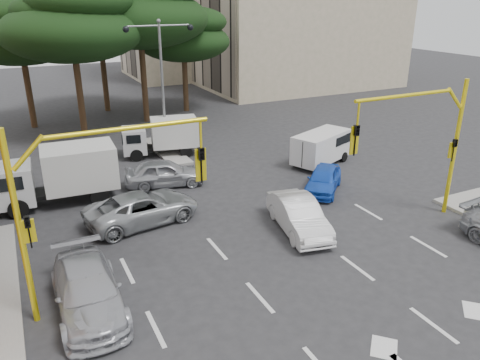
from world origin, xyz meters
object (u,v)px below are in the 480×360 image
object	(u,v)px
signal_mast_left	(83,192)
van_white	(321,148)
car_blue_compact	(323,179)
car_silver_cross_b	(165,173)
car_silver_cross_a	(143,208)
box_truck_b	(161,137)
car_white_hatch	(299,215)
car_silver_wagon	(88,291)
signal_mast_right	(427,134)
box_truck_a	(59,176)
street_lamp_center	(161,64)

from	to	relation	value
signal_mast_left	van_white	distance (m)	16.42
car_blue_compact	car_silver_cross_b	bearing A→B (deg)	-166.19
car_silver_cross_a	box_truck_b	bearing A→B (deg)	-31.23
car_white_hatch	car_silver_wagon	world-z (taller)	car_white_hatch
car_white_hatch	box_truck_b	world-z (taller)	box_truck_b
box_truck_b	car_white_hatch	bearing A→B (deg)	-157.97
signal_mast_right	box_truck_a	xyz separation A→B (m)	(-13.64, 8.74, -2.55)
box_truck_a	signal_mast_right	bearing A→B (deg)	-119.66
box_truck_a	signal_mast_left	bearing A→B (deg)	-176.79
street_lamp_center	car_silver_cross_b	distance (m)	7.36
car_silver_cross_b	box_truck_b	bearing A→B (deg)	-2.43
car_silver_wagon	signal_mast_right	bearing A→B (deg)	1.74
street_lamp_center	car_white_hatch	distance (m)	13.56
car_white_hatch	car_blue_compact	distance (m)	4.59
signal_mast_left	car_silver_wagon	bearing A→B (deg)	-144.90
signal_mast_right	box_truck_b	world-z (taller)	signal_mast_right
signal_mast_left	box_truck_b	bearing A→B (deg)	64.76
car_silver_cross_a	car_white_hatch	bearing A→B (deg)	-131.70
signal_mast_right	car_silver_cross_a	world-z (taller)	signal_mast_right
street_lamp_center	car_blue_compact	distance (m)	11.85
signal_mast_right	van_white	world-z (taller)	signal_mast_right
box_truck_a	car_silver_cross_b	bearing A→B (deg)	-87.87
street_lamp_center	car_white_hatch	bearing A→B (deg)	-82.51
car_white_hatch	box_truck_a	world-z (taller)	box_truck_a
signal_mast_left	car_silver_cross_b	size ratio (longest dim) A/B	1.48
signal_mast_left	box_truck_a	xyz separation A→B (m)	(-0.03, 8.74, -2.55)
car_silver_cross_a	car_silver_wagon	bearing A→B (deg)	139.98
car_silver_cross_a	van_white	xyz separation A→B (m)	(11.25, 2.82, 0.28)
car_white_hatch	van_white	bearing A→B (deg)	59.70
car_silver_cross_b	car_silver_cross_a	bearing A→B (deg)	162.62
signal_mast_left	car_silver_cross_a	xyz separation A→B (m)	(2.87, 5.01, -3.21)
van_white	signal_mast_right	bearing A→B (deg)	-26.34
signal_mast_left	car_white_hatch	world-z (taller)	signal_mast_left
car_silver_cross_b	signal_mast_right	bearing A→B (deg)	-122.20
signal_mast_left	car_blue_compact	world-z (taller)	signal_mast_left
signal_mast_right	box_truck_a	size ratio (longest dim) A/B	1.10
signal_mast_right	car_silver_cross_b	xyz separation A→B (m)	(-8.59, 8.67, -3.19)
van_white	car_silver_cross_a	bearing A→B (deg)	-98.48
car_silver_wagon	box_truck_b	xyz separation A→B (m)	(6.63, 13.69, 0.43)
signal_mast_right	street_lamp_center	xyz separation A→B (m)	(-6.80, 14.01, 1.54)
car_silver_cross_b	signal_mast_left	bearing A→B (deg)	162.97
car_blue_compact	van_white	distance (m)	4.06
car_silver_wagon	box_truck_a	world-z (taller)	box_truck_a
signal_mast_right	van_white	bearing A→B (deg)	86.23
car_white_hatch	car_blue_compact	xyz separation A→B (m)	(3.44, 3.05, -0.08)
car_silver_wagon	box_truck_b	world-z (taller)	box_truck_b
signal_mast_left	van_white	xyz separation A→B (m)	(14.13, 7.83, -2.93)
signal_mast_right	box_truck_a	world-z (taller)	signal_mast_right
box_truck_a	car_blue_compact	bearing A→B (deg)	-106.78
car_white_hatch	van_white	size ratio (longest dim) A/B	1.10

